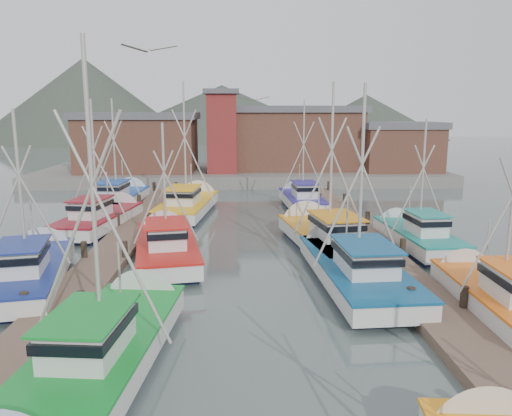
{
  "coord_description": "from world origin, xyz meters",
  "views": [
    {
      "loc": [
        -0.31,
        -19.16,
        7.54
      ],
      "look_at": [
        0.58,
        6.21,
        2.6
      ],
      "focal_mm": 35.0,
      "sensor_mm": 36.0,
      "label": 1
    }
  ],
  "objects_px": {
    "lookout_tower": "(222,131)",
    "boat_12": "(189,205)",
    "boat_4": "(111,341)",
    "boat_8": "(166,246)"
  },
  "relations": [
    {
      "from": "lookout_tower",
      "to": "boat_12",
      "type": "xyz_separation_m",
      "value": [
        -2.04,
        -15.44,
        -4.86
      ]
    },
    {
      "from": "lookout_tower",
      "to": "boat_4",
      "type": "bearing_deg",
      "value": -93.32
    },
    {
      "from": "boat_4",
      "to": "boat_12",
      "type": "relative_size",
      "value": 0.98
    },
    {
      "from": "boat_4",
      "to": "boat_12",
      "type": "xyz_separation_m",
      "value": [
        0.16,
        22.52,
        0.0
      ]
    },
    {
      "from": "lookout_tower",
      "to": "boat_8",
      "type": "distance_m",
      "value": 27.5
    },
    {
      "from": "boat_8",
      "to": "boat_4",
      "type": "bearing_deg",
      "value": -100.74
    },
    {
      "from": "boat_4",
      "to": "boat_8",
      "type": "distance_m",
      "value": 10.98
    },
    {
      "from": "boat_4",
      "to": "boat_8",
      "type": "xyz_separation_m",
      "value": [
        0.1,
        10.98,
        -0.01
      ]
    },
    {
      "from": "boat_4",
      "to": "boat_12",
      "type": "height_order",
      "value": "boat_12"
    },
    {
      "from": "boat_4",
      "to": "boat_12",
      "type": "distance_m",
      "value": 22.52
    }
  ]
}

